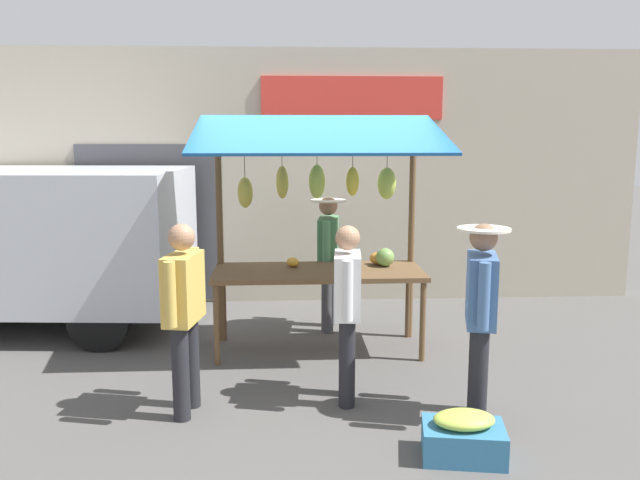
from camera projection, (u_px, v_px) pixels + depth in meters
name	position (u px, v px, depth m)	size (l,w,h in m)	color
ground_plane	(318.00, 350.00, 7.02)	(40.00, 40.00, 0.00)	#514F4C
street_backdrop	(307.00, 177.00, 8.90)	(9.00, 0.30, 3.40)	#B2A893
market_stall	(321.00, 207.00, 6.82)	(2.50, 1.46, 2.50)	brown
vendor_with_sunhat	(328.00, 253.00, 7.62)	(0.41, 0.68, 1.58)	#4C4C51
shopper_in_grey_tee	(347.00, 302.00, 5.57)	(0.26, 0.67, 1.55)	#232328
shopper_in_striped_shirt	(481.00, 306.00, 5.21)	(0.42, 0.68, 1.61)	#232328
shopper_with_shopping_bag	(184.00, 306.00, 5.32)	(0.30, 0.68, 1.60)	#232328
produce_crate_near	(463.00, 437.00, 4.69)	(0.64, 0.50, 0.35)	teal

